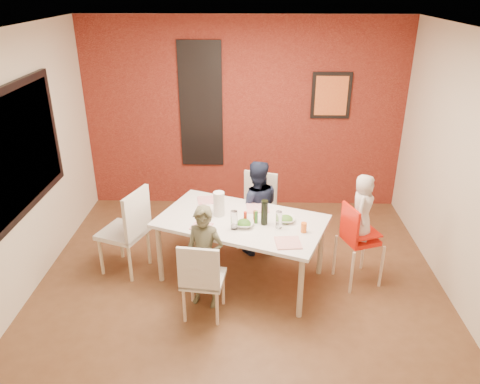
{
  "coord_description": "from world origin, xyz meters",
  "views": [
    {
      "loc": [
        0.13,
        -4.21,
        3.11
      ],
      "look_at": [
        0.0,
        0.3,
        1.05
      ],
      "focal_mm": 35.0,
      "sensor_mm": 36.0,
      "label": 1
    }
  ],
  "objects_px": {
    "chair_near": "(202,277)",
    "dining_table": "(241,225)",
    "chair_far": "(258,205)",
    "high_chair": "(357,237)",
    "chair_left": "(129,227)",
    "toddler": "(362,207)",
    "paper_towel_roll": "(219,204)",
    "wine_bottle": "(264,213)",
    "child_far": "(256,208)",
    "child_near": "(205,257)"
  },
  "relations": [
    {
      "from": "chair_near",
      "to": "dining_table",
      "type": "bearing_deg",
      "value": -110.16
    },
    {
      "from": "chair_far",
      "to": "high_chair",
      "type": "distance_m",
      "value": 1.37
    },
    {
      "from": "chair_near",
      "to": "chair_left",
      "type": "relative_size",
      "value": 0.85
    },
    {
      "from": "dining_table",
      "to": "chair_far",
      "type": "bearing_deg",
      "value": 76.91
    },
    {
      "from": "dining_table",
      "to": "chair_near",
      "type": "height_order",
      "value": "chair_near"
    },
    {
      "from": "high_chair",
      "to": "toddler",
      "type": "height_order",
      "value": "toddler"
    },
    {
      "from": "chair_left",
      "to": "high_chair",
      "type": "distance_m",
      "value": 2.53
    },
    {
      "from": "dining_table",
      "to": "toddler",
      "type": "height_order",
      "value": "toddler"
    },
    {
      "from": "chair_far",
      "to": "toddler",
      "type": "bearing_deg",
      "value": -20.01
    },
    {
      "from": "chair_left",
      "to": "dining_table",
      "type": "bearing_deg",
      "value": 105.62
    },
    {
      "from": "chair_left",
      "to": "toddler",
      "type": "bearing_deg",
      "value": 107.08
    },
    {
      "from": "toddler",
      "to": "high_chair",
      "type": "bearing_deg",
      "value": 144.87
    },
    {
      "from": "paper_towel_roll",
      "to": "chair_near",
      "type": "bearing_deg",
      "value": -98.29
    },
    {
      "from": "chair_left",
      "to": "toddler",
      "type": "relative_size",
      "value": 1.41
    },
    {
      "from": "chair_left",
      "to": "paper_towel_roll",
      "type": "relative_size",
      "value": 3.72
    },
    {
      "from": "dining_table",
      "to": "chair_near",
      "type": "distance_m",
      "value": 0.83
    },
    {
      "from": "toddler",
      "to": "wine_bottle",
      "type": "xyz_separation_m",
      "value": [
        -1.03,
        -0.06,
        -0.05
      ]
    },
    {
      "from": "paper_towel_roll",
      "to": "chair_far",
      "type": "bearing_deg",
      "value": 58.32
    },
    {
      "from": "dining_table",
      "to": "child_far",
      "type": "bearing_deg",
      "value": 73.99
    },
    {
      "from": "toddler",
      "to": "wine_bottle",
      "type": "bearing_deg",
      "value": 112.91
    },
    {
      "from": "high_chair",
      "to": "paper_towel_roll",
      "type": "distance_m",
      "value": 1.54
    },
    {
      "from": "toddler",
      "to": "paper_towel_roll",
      "type": "bearing_deg",
      "value": 104.55
    },
    {
      "from": "high_chair",
      "to": "paper_towel_roll",
      "type": "relative_size",
      "value": 3.44
    },
    {
      "from": "child_far",
      "to": "paper_towel_roll",
      "type": "height_order",
      "value": "child_far"
    },
    {
      "from": "dining_table",
      "to": "chair_far",
      "type": "height_order",
      "value": "chair_far"
    },
    {
      "from": "high_chair",
      "to": "paper_towel_roll",
      "type": "xyz_separation_m",
      "value": [
        -1.5,
        0.15,
        0.3
      ]
    },
    {
      "from": "high_chair",
      "to": "paper_towel_roll",
      "type": "bearing_deg",
      "value": 64.14
    },
    {
      "from": "chair_far",
      "to": "child_far",
      "type": "height_order",
      "value": "child_far"
    },
    {
      "from": "chair_near",
      "to": "high_chair",
      "type": "bearing_deg",
      "value": -150.73
    },
    {
      "from": "toddler",
      "to": "child_near",
      "type": "bearing_deg",
      "value": 124.98
    },
    {
      "from": "high_chair",
      "to": "wine_bottle",
      "type": "relative_size",
      "value": 3.43
    },
    {
      "from": "dining_table",
      "to": "wine_bottle",
      "type": "relative_size",
      "value": 7.25
    },
    {
      "from": "dining_table",
      "to": "high_chair",
      "type": "bearing_deg",
      "value": -2.2
    },
    {
      "from": "chair_far",
      "to": "child_near",
      "type": "xyz_separation_m",
      "value": [
        -0.54,
        -1.29,
        0.04
      ]
    },
    {
      "from": "child_near",
      "to": "chair_near",
      "type": "bearing_deg",
      "value": -76.56
    },
    {
      "from": "chair_near",
      "to": "child_far",
      "type": "bearing_deg",
      "value": -105.55
    },
    {
      "from": "dining_table",
      "to": "chair_left",
      "type": "relative_size",
      "value": 1.95
    },
    {
      "from": "child_far",
      "to": "paper_towel_roll",
      "type": "relative_size",
      "value": 4.36
    },
    {
      "from": "chair_near",
      "to": "chair_far",
      "type": "relative_size",
      "value": 0.94
    },
    {
      "from": "chair_near",
      "to": "paper_towel_roll",
      "type": "distance_m",
      "value": 0.92
    },
    {
      "from": "child_far",
      "to": "toddler",
      "type": "xyz_separation_m",
      "value": [
        1.12,
        -0.6,
        0.32
      ]
    },
    {
      "from": "child_near",
      "to": "wine_bottle",
      "type": "relative_size",
      "value": 4.04
    },
    {
      "from": "dining_table",
      "to": "high_chair",
      "type": "distance_m",
      "value": 1.26
    },
    {
      "from": "chair_far",
      "to": "wine_bottle",
      "type": "distance_m",
      "value": 0.97
    },
    {
      "from": "chair_left",
      "to": "paper_towel_roll",
      "type": "height_order",
      "value": "chair_left"
    },
    {
      "from": "chair_left",
      "to": "chair_near",
      "type": "bearing_deg",
      "value": 67.7
    },
    {
      "from": "chair_far",
      "to": "high_chair",
      "type": "height_order",
      "value": "high_chair"
    },
    {
      "from": "chair_far",
      "to": "child_near",
      "type": "bearing_deg",
      "value": -95.45
    },
    {
      "from": "chair_left",
      "to": "high_chair",
      "type": "height_order",
      "value": "chair_left"
    },
    {
      "from": "chair_near",
      "to": "chair_far",
      "type": "distance_m",
      "value": 1.62
    }
  ]
}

